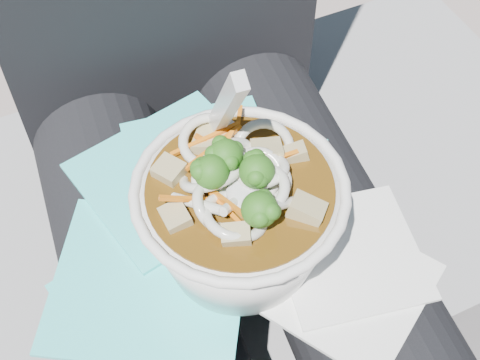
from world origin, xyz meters
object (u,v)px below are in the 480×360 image
object	(u,v)px
stone_ledge	(208,297)
udon_bowl	(240,212)
lap	(242,280)
person_body	(213,200)
plastic_bag	(196,224)

from	to	relation	value
stone_ledge	udon_bowl	world-z (taller)	udon_bowl
stone_ledge	lap	bearing A→B (deg)	-90.00
lap	person_body	world-z (taller)	person_body
person_body	plastic_bag	bearing A→B (deg)	-118.40
plastic_bag	lap	bearing A→B (deg)	-38.48
stone_ledge	person_body	xyz separation A→B (m)	(0.00, -0.06, 0.34)
udon_bowl	person_body	bearing A→B (deg)	85.87
lap	stone_ledge	bearing A→B (deg)	90.00
plastic_bag	stone_ledge	bearing A→B (deg)	74.08
stone_ledge	udon_bowl	xyz separation A→B (m)	(-0.01, -0.17, 0.47)
stone_ledge	plastic_bag	world-z (taller)	plastic_bag
stone_ledge	lap	size ratio (longest dim) A/B	2.08
lap	person_body	bearing A→B (deg)	90.00
plastic_bag	udon_bowl	bearing A→B (deg)	-58.17
stone_ledge	person_body	bearing A→B (deg)	-90.00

